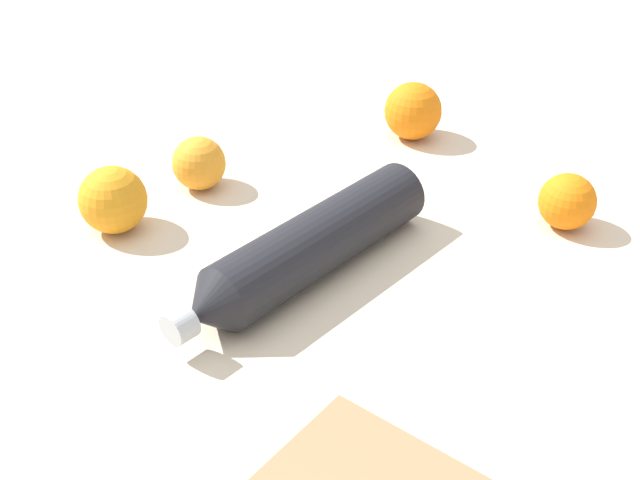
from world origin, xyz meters
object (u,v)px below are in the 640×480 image
orange_3 (413,111)px  water_bottle (306,249)px  orange_0 (199,163)px  orange_1 (567,202)px  orange_2 (113,200)px

orange_3 → water_bottle: bearing=-83.8°
orange_0 → orange_1: orange_0 is taller
orange_0 → orange_1: 0.41m
orange_0 → orange_3: 0.29m
water_bottle → orange_1: 0.29m
orange_1 → orange_2: bearing=-149.8°
orange_2 → orange_3: size_ratio=0.97×
water_bottle → orange_0: bearing=-102.7°
orange_0 → orange_3: (0.16, 0.24, 0.01)m
orange_0 → orange_2: 0.12m
orange_0 → orange_1: (0.39, 0.12, -0.00)m
orange_1 → orange_3: (-0.23, 0.12, 0.01)m
orange_0 → water_bottle: bearing=-25.2°
water_bottle → orange_2: (-0.22, -0.03, 0.00)m
water_bottle → orange_1: size_ratio=5.25×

